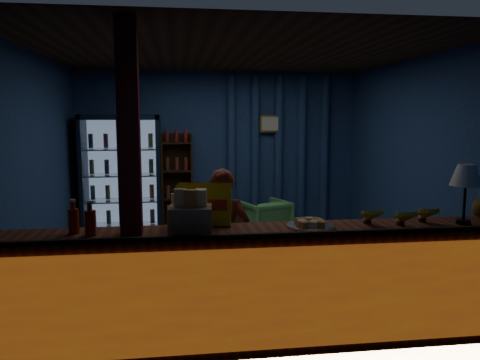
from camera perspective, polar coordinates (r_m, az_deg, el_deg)
The scene contains 18 objects.
ground at distance 5.89m, azimuth -0.57°, elevation -10.72°, with size 4.60×4.60×0.00m, color #515154.
room_walls at distance 5.60m, azimuth -0.59°, elevation 4.70°, with size 4.60×4.60×4.60m.
counter at distance 3.95m, azimuth 2.92°, elevation -12.77°, with size 4.40×0.57×0.99m.
support_post at distance 3.71m, azimuth -13.17°, elevation -1.16°, with size 0.16×0.16×2.60m, color maroon.
beverage_cooler at distance 7.58m, azimuth -14.12°, elevation 0.41°, with size 1.20×0.62×1.90m.
bottle_shelf at distance 7.68m, azimuth -7.67°, elevation -0.38°, with size 0.50×0.28×1.60m.
curtain_folds at distance 7.89m, azimuth 4.73°, elevation 3.57°, with size 1.74×0.14×2.50m.
framed_picture at distance 7.80m, azimuth 3.75°, elevation 6.84°, with size 0.36×0.04×0.28m.
shopkeeper at distance 4.39m, azimuth -2.08°, elevation -7.72°, with size 0.51×0.33×1.39m, color maroon.
green_chair at distance 7.17m, azimuth 2.96°, elevation -4.85°, with size 0.65×0.67×0.61m, color #5FBD5E.
side_table at distance 7.30m, azimuth -0.48°, elevation -5.06°, with size 0.64×0.54×0.60m.
yellow_sign at distance 3.94m, azimuth -4.35°, elevation -2.97°, with size 0.46×0.19×0.36m.
soda_bottles at distance 3.84m, azimuth -18.72°, elevation -4.71°, with size 0.22×0.16×0.27m.
snack_box_left at distance 3.70m, azimuth -6.05°, elevation -4.60°, with size 0.35×0.30×0.35m.
snack_box_centre at distance 3.89m, azimuth -6.82°, elevation -4.34°, with size 0.28×0.24×0.28m.
pastry_tray at distance 3.93m, azimuth 8.63°, elevation -5.42°, with size 0.41×0.41×0.07m.
banana_bunches at distance 4.20m, azimuth 18.83°, elevation -4.12°, with size 0.72×0.29×0.16m.
table_lamp at distance 4.38m, azimuth 25.84°, elevation 0.27°, with size 0.26×0.26×0.51m.
Camera 1 is at (-0.69, -5.55, 1.85)m, focal length 35.00 mm.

